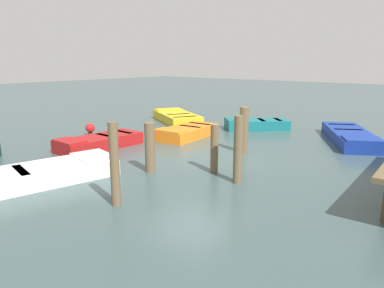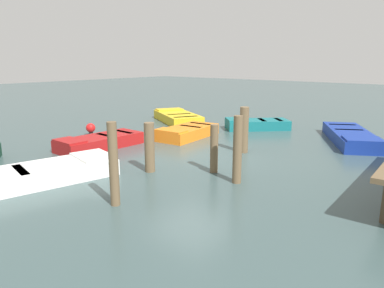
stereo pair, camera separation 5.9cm
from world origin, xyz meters
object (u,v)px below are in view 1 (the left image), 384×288
object	(u,v)px
mooring_piling_center	(244,130)
rowboat_orange	(187,132)
rowboat_yellow	(177,117)
rowboat_white	(36,175)
rowboat_blue	(350,136)
mooring_piling_near_left	(115,165)
rowboat_red	(99,142)
mooring_piling_far_left	(214,149)
rowboat_teal	(256,124)
mooring_piling_far_right	(238,150)
marker_buoy	(90,128)
mooring_piling_mid_left	(150,147)

from	to	relation	value
mooring_piling_center	rowboat_orange	bearing A→B (deg)	-101.07
rowboat_yellow	mooring_piling_center	distance (m)	6.37
rowboat_white	rowboat_blue	distance (m)	10.40
mooring_piling_near_left	rowboat_yellow	bearing A→B (deg)	-144.83
rowboat_orange	rowboat_red	bearing A→B (deg)	-25.95
rowboat_blue	mooring_piling_far_left	world-z (taller)	mooring_piling_far_left
rowboat_teal	mooring_piling_far_right	size ratio (longest dim) A/B	1.62
rowboat_blue	mooring_piling_far_left	bearing A→B (deg)	-45.43
rowboat_orange	rowboat_blue	size ratio (longest dim) A/B	0.69
mooring_piling_center	marker_buoy	size ratio (longest dim) A/B	3.03
rowboat_white	rowboat_teal	xyz separation A→B (m)	(-9.45, 0.55, 0.00)
rowboat_teal	marker_buoy	distance (m)	6.85
rowboat_yellow	mooring_piling_far_left	world-z (taller)	mooring_piling_far_left
rowboat_red	rowboat_blue	xyz separation A→B (m)	(-6.31, 6.19, -0.00)
rowboat_orange	mooring_piling_near_left	size ratio (longest dim) A/B	1.60
rowboat_teal	mooring_piling_far_left	xyz separation A→B (m)	(6.02, 2.19, 0.42)
rowboat_blue	mooring_piling_near_left	world-z (taller)	mooring_piling_near_left
rowboat_blue	marker_buoy	world-z (taller)	marker_buoy
rowboat_red	mooring_piling_center	distance (m)	4.80
mooring_piling_far_left	marker_buoy	bearing A→B (deg)	-96.08
mooring_piling_far_left	mooring_piling_near_left	distance (m)	3.07
mooring_piling_far_left	marker_buoy	world-z (taller)	mooring_piling_far_left
rowboat_red	mooring_piling_near_left	size ratio (longest dim) A/B	1.68
mooring_piling_mid_left	mooring_piling_far_left	bearing A→B (deg)	128.31
mooring_piling_center	marker_buoy	world-z (taller)	mooring_piling_center
rowboat_yellow	mooring_piling_far_left	distance (m)	8.08
rowboat_yellow	mooring_piling_mid_left	bearing A→B (deg)	155.43
mooring_piling_mid_left	mooring_piling_far_right	world-z (taller)	mooring_piling_far_right
rowboat_blue	marker_buoy	xyz separation A→B (m)	(5.29, -8.16, 0.07)
mooring_piling_far_right	rowboat_orange	bearing A→B (deg)	-126.33
rowboat_blue	mooring_piling_mid_left	bearing A→B (deg)	-52.91
rowboat_yellow	mooring_piling_center	xyz separation A→B (m)	(3.01, 5.58, 0.51)
mooring_piling_mid_left	marker_buoy	xyz separation A→B (m)	(-1.74, -5.17, -0.37)
rowboat_teal	mooring_piling_far_left	world-z (taller)	mooring_piling_far_left
rowboat_teal	mooring_piling_center	bearing A→B (deg)	68.64
rowboat_red	mooring_piling_far_left	bearing A→B (deg)	94.74
marker_buoy	mooring_piling_far_left	bearing A→B (deg)	83.92
mooring_piling_near_left	marker_buoy	distance (m)	7.33
rowboat_white	mooring_piling_far_left	xyz separation A→B (m)	(-3.44, 2.74, 0.42)
rowboat_red	mooring_piling_center	bearing A→B (deg)	123.56
mooring_piling_far_left	mooring_piling_far_right	distance (m)	0.99
mooring_piling_center	mooring_piling_near_left	distance (m)	5.33
mooring_piling_near_left	mooring_piling_far_right	bearing A→B (deg)	157.27
rowboat_red	marker_buoy	size ratio (longest dim) A/B	6.01
rowboat_yellow	mooring_piling_far_right	distance (m)	9.00
rowboat_orange	marker_buoy	world-z (taller)	marker_buoy
rowboat_yellow	rowboat_blue	world-z (taller)	same
rowboat_blue	mooring_piling_far_right	world-z (taller)	mooring_piling_far_right
rowboat_teal	mooring_piling_center	world-z (taller)	mooring_piling_center
mooring_piling_near_left	mooring_piling_mid_left	size ratio (longest dim) A/B	1.31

